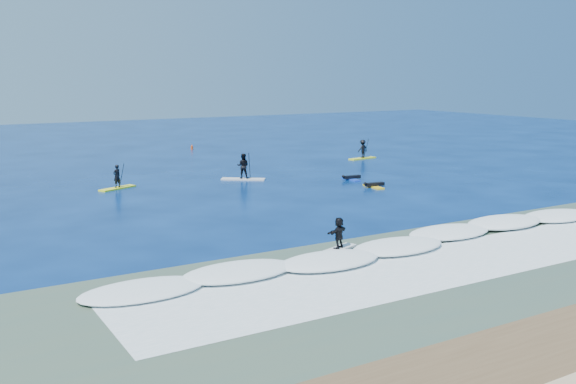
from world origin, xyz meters
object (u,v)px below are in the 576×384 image
sup_paddler_right (363,150)px  marker_buoy (192,147)px  sup_paddler_center (243,168)px  wave_surfer (339,235)px  prone_paddler_near (374,185)px  prone_paddler_far (351,178)px  sup_paddler_left (117,180)px

sup_paddler_right → marker_buoy: 19.02m
sup_paddler_center → wave_surfer: bearing=-69.0°
prone_paddler_near → prone_paddler_far: size_ratio=1.04×
sup_paddler_right → prone_paddler_near: (-8.95, -13.04, -0.68)m
prone_paddler_near → prone_paddler_far: (0.59, 3.52, -0.00)m
sup_paddler_left → wave_surfer: sup_paddler_left is taller
sup_paddler_left → sup_paddler_right: size_ratio=0.93×
prone_paddler_near → marker_buoy: 28.53m
sup_paddler_left → marker_buoy: bearing=30.3°
sup_paddler_left → prone_paddler_near: sup_paddler_left is taller
sup_paddler_left → sup_paddler_right: bearing=-15.1°
sup_paddler_right → wave_surfer: size_ratio=1.42×
sup_paddler_right → marker_buoy: bearing=118.1°
sup_paddler_center → prone_paddler_near: bearing=-13.9°
prone_paddler_near → marker_buoy: bearing=10.8°
sup_paddler_center → marker_buoy: (4.30, 20.65, -0.62)m
sup_paddler_right → wave_surfer: 33.36m
sup_paddler_left → marker_buoy: size_ratio=4.86×
sup_paddler_left → sup_paddler_right: (24.87, 4.24, 0.20)m
sup_paddler_right → marker_buoy: sup_paddler_right is taller
sup_paddler_left → sup_paddler_right: sup_paddler_right is taller
sup_paddler_center → prone_paddler_far: 8.31m
sup_paddler_right → prone_paddler_far: sup_paddler_right is taller
prone_paddler_near → prone_paddler_far: bearing=-3.1°
prone_paddler_near → marker_buoy: size_ratio=3.61×
sup_paddler_center → sup_paddler_right: 16.30m
prone_paddler_near → wave_surfer: size_ratio=0.98×
sup_paddler_center → prone_paddler_far: sup_paddler_center is taller
prone_paddler_far → sup_paddler_right: bearing=-36.9°
wave_surfer → prone_paddler_far: bearing=31.7°
sup_paddler_left → prone_paddler_far: size_ratio=1.40×
marker_buoy → sup_paddler_center: bearing=-101.8°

